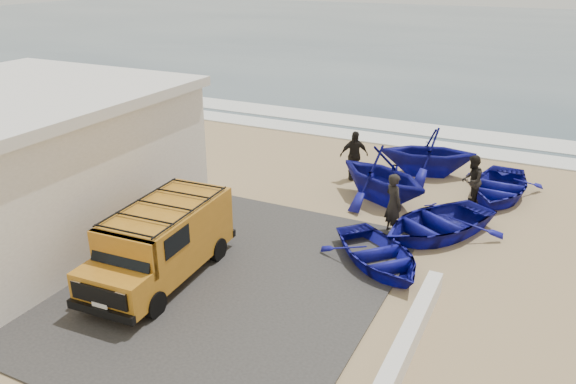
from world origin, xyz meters
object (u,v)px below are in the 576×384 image
at_px(boat_mid_right, 499,186).
at_px(parapet, 403,350).
at_px(boat_mid_left, 382,175).
at_px(boat_near_right, 437,223).
at_px(boat_far_left, 428,152).
at_px(fisherman_back, 354,155).
at_px(fisherman_middle, 472,180).
at_px(building, 10,162).
at_px(van, 162,240).
at_px(boat_near_left, 378,254).
at_px(fisherman_front, 393,204).

bearing_deg(boat_mid_right, parapet, -91.37).
relative_size(boat_mid_left, boat_mid_right, 0.95).
bearing_deg(boat_near_right, boat_far_left, 137.74).
distance_m(boat_far_left, fisherman_back, 2.96).
bearing_deg(fisherman_middle, building, -58.06).
xyz_separation_m(boat_mid_left, fisherman_back, (-1.61, 1.60, -0.03)).
bearing_deg(van, boat_near_right, 40.56).
height_order(fisherman_middle, fisherman_back, fisherman_back).
bearing_deg(fisherman_middle, van, -38.23).
distance_m(boat_near_left, boat_mid_left, 4.63).
distance_m(parapet, fisherman_front, 6.07).
bearing_deg(boat_near_right, van, -104.99).
height_order(boat_near_right, boat_mid_left, boat_mid_left).
distance_m(boat_near_right, boat_far_left, 5.36).
bearing_deg(fisherman_back, building, -170.19).
bearing_deg(boat_near_left, boat_near_right, 22.02).
distance_m(building, parapet, 12.68).
distance_m(boat_near_left, fisherman_back, 6.69).
distance_m(van, boat_near_right, 8.17).
bearing_deg(fisherman_back, boat_near_left, -101.68).
height_order(boat_near_right, fisherman_middle, fisherman_middle).
relative_size(building, boat_near_left, 2.70).
bearing_deg(boat_mid_left, building, 152.49).
relative_size(building, fisherman_front, 4.84).
relative_size(building, boat_mid_right, 2.42).
bearing_deg(boat_mid_left, boat_near_left, -137.34).
bearing_deg(boat_mid_left, boat_mid_right, -32.77).
bearing_deg(van, building, 172.68).
height_order(parapet, boat_near_right, boat_near_right).
distance_m(boat_far_left, fisherman_front, 5.56).
height_order(boat_near_right, fisherman_back, fisherman_back).
bearing_deg(boat_near_left, boat_far_left, 47.05).
bearing_deg(building, parapet, -4.58).
height_order(boat_mid_left, fisherman_back, boat_mid_left).
distance_m(building, fisherman_back, 11.74).
relative_size(boat_near_right, boat_mid_left, 1.09).
bearing_deg(boat_mid_left, boat_far_left, 12.26).
bearing_deg(boat_mid_left, fisherman_middle, -43.72).
relative_size(building, boat_far_left, 2.61).
xyz_separation_m(building, boat_mid_right, (13.14, 9.16, -1.76)).
height_order(parapet, van, van).
distance_m(boat_mid_right, fisherman_middle, 1.47).
distance_m(boat_near_right, boat_mid_right, 4.21).
relative_size(building, boat_near_right, 2.32).
height_order(boat_far_left, fisherman_middle, boat_far_left).
relative_size(building, boat_mid_left, 2.54).
height_order(van, boat_mid_left, van).
bearing_deg(fisherman_middle, boat_mid_left, -71.00).
bearing_deg(fisherman_front, van, 89.53).
xyz_separation_m(boat_near_right, fisherman_middle, (0.51, 2.86, 0.46)).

